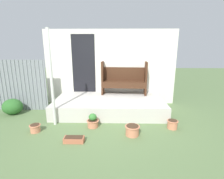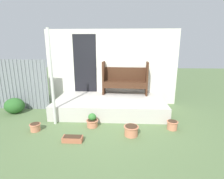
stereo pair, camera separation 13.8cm
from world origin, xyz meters
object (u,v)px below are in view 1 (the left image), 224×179
flower_pot_right (132,130)px  planter_box_rect (74,139)px  bench (124,78)px  shrub_by_fence (13,107)px  flower_pot_left (35,128)px  flower_pot_middle (93,121)px  support_post (51,79)px  flower_pot_far_right (172,124)px

flower_pot_right → planter_box_rect: flower_pot_right is taller
bench → shrub_by_fence: 3.63m
bench → flower_pot_left: 3.13m
flower_pot_right → planter_box_rect: (-1.31, -0.33, -0.07)m
planter_box_rect → flower_pot_middle: bearing=66.7°
flower_pot_right → planter_box_rect: size_ratio=0.80×
flower_pot_middle → flower_pot_right: size_ratio=1.03×
flower_pot_middle → shrub_by_fence: size_ratio=0.61×
planter_box_rect → bench: bearing=64.0°
support_post → bench: 2.48m
bench → flower_pot_middle: size_ratio=4.19×
planter_box_rect → support_post: bearing=129.5°
bench → planter_box_rect: size_ratio=3.47×
flower_pot_left → flower_pot_middle: size_ratio=0.75×
flower_pot_left → planter_box_rect: bearing=-22.5°
bench → shrub_by_fence: size_ratio=2.56×
flower_pot_left → flower_pot_right: bearing=-2.5°
support_post → shrub_by_fence: bearing=155.9°
support_post → flower_pot_right: (2.02, -0.53, -1.11)m
bench → flower_pot_left: size_ratio=5.62×
flower_pot_right → shrub_by_fence: (-3.56, 1.22, 0.11)m
flower_pot_left → flower_pot_far_right: bearing=4.4°
flower_pot_middle → shrub_by_fence: 2.70m
support_post → shrub_by_fence: (-1.54, 0.69, -1.00)m
shrub_by_fence → flower_pot_middle: bearing=-17.6°
flower_pot_far_right → support_post: bearing=176.9°
flower_pot_middle → support_post: bearing=173.0°
support_post → planter_box_rect: 1.63m
flower_pot_right → bench: bearing=93.2°
support_post → bench: (1.90, 1.57, -0.27)m
support_post → bench: bearing=39.5°
bench → flower_pot_far_right: size_ratio=5.40×
bench → flower_pot_middle: 2.07m
flower_pot_left → flower_pot_far_right: (3.42, 0.26, 0.01)m
flower_pot_middle → flower_pot_far_right: 2.04m
flower_pot_far_right → planter_box_rect: flower_pot_far_right is taller
flower_pot_left → flower_pot_right: (2.36, -0.10, 0.02)m
bench → flower_pot_far_right: (1.17, -1.74, -0.85)m
flower_pot_left → planter_box_rect: size_ratio=0.62×
flower_pot_far_right → planter_box_rect: (-2.36, -0.70, -0.06)m
flower_pot_far_right → shrub_by_fence: bearing=169.5°
flower_pot_middle → flower_pot_far_right: size_ratio=1.29×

